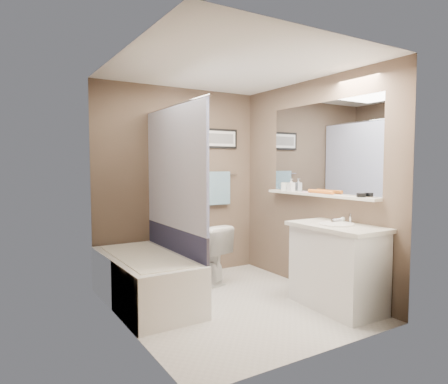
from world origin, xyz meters
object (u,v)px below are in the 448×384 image
bathtub (145,280)px  toilet (202,253)px  vanity (337,268)px  hair_brush_back (317,191)px  soap_bottle (291,185)px  glass_jar (284,186)px  hair_brush_front (326,192)px  candle_bowl_near (361,195)px

bathtub → toilet: bearing=21.7°
bathtub → toilet: size_ratio=2.11×
bathtub → vanity: 1.95m
toilet → hair_brush_back: size_ratio=3.23×
toilet → soap_bottle: 1.36m
glass_jar → vanity: bearing=-100.0°
toilet → vanity: bearing=101.5°
soap_bottle → hair_brush_back: bearing=-90.0°
bathtub → glass_jar: bearing=-3.0°
hair_brush_front → glass_jar: glass_jar is taller
hair_brush_front → glass_jar: size_ratio=2.20×
glass_jar → bathtub: bearing=178.0°
hair_brush_front → hair_brush_back: same height
toilet → soap_bottle: size_ratio=4.74×
toilet → soap_bottle: bearing=133.8°
candle_bowl_near → hair_brush_front: 0.46m
vanity → hair_brush_front: hair_brush_front is taller
candle_bowl_near → hair_brush_front: size_ratio=0.41×
toilet → vanity: size_ratio=0.79×
glass_jar → soap_bottle: bearing=-90.0°
hair_brush_front → bathtub: bearing=156.8°
bathtub → candle_bowl_near: (1.79, -1.23, 0.89)m
hair_brush_front → glass_jar: (0.00, 0.70, 0.03)m
vanity → soap_bottle: 1.22m
hair_brush_front → soap_bottle: 0.58m
vanity → hair_brush_back: (0.19, 0.49, 0.74)m
bathtub → toilet: 0.95m
vanity → glass_jar: size_ratio=9.00×
candle_bowl_near → glass_jar: (0.00, 1.17, 0.03)m
candle_bowl_near → soap_bottle: size_ratio=0.60×
candle_bowl_near → hair_brush_back: bearing=90.0°
candle_bowl_near → toilet: bearing=120.0°
vanity → candle_bowl_near: 0.77m
bathtub → candle_bowl_near: size_ratio=16.67×
vanity → candle_bowl_near: (0.19, -0.12, 0.73)m
bathtub → vanity: bearing=-35.7°
bathtub → hair_brush_front: (1.79, -0.77, 0.89)m
soap_bottle → hair_brush_front: bearing=-90.0°
toilet → hair_brush_front: (0.92, -1.13, 0.78)m
bathtub → soap_bottle: (1.79, -0.19, 0.94)m
hair_brush_back → glass_jar: 0.56m
glass_jar → hair_brush_back: bearing=-90.0°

